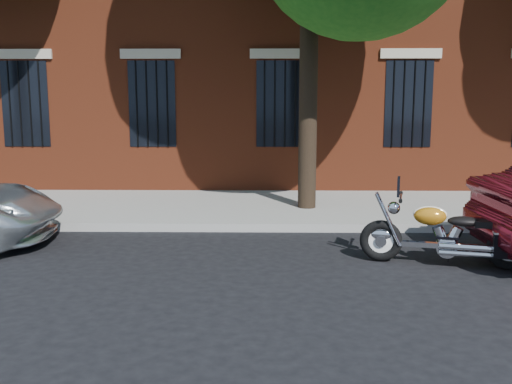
{
  "coord_description": "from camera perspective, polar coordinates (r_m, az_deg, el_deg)",
  "views": [
    {
      "loc": [
        -0.35,
        -8.44,
        2.28
      ],
      "look_at": [
        -0.49,
        0.8,
        0.8
      ],
      "focal_mm": 40.0,
      "sensor_mm": 36.0,
      "label": 1
    }
  ],
  "objects": [
    {
      "name": "ground",
      "position": [
        8.75,
        3.16,
        -6.0
      ],
      "size": [
        120.0,
        120.0,
        0.0
      ],
      "primitive_type": "plane",
      "color": "black",
      "rests_on": "ground"
    },
    {
      "name": "curb",
      "position": [
        10.07,
        2.86,
        -3.54
      ],
      "size": [
        40.0,
        0.16,
        0.15
      ],
      "primitive_type": "cube",
      "color": "gray",
      "rests_on": "ground"
    },
    {
      "name": "motorcycle",
      "position": [
        8.35,
        19.11,
        -4.33
      ],
      "size": [
        2.29,
        1.06,
        1.21
      ],
      "rotation": [
        0.0,
        0.0,
        -0.24
      ],
      "color": "black",
      "rests_on": "ground"
    },
    {
      "name": "sidewalk",
      "position": [
        11.91,
        2.55,
        -1.56
      ],
      "size": [
        40.0,
        3.6,
        0.15
      ],
      "primitive_type": "cube",
      "color": "gray",
      "rests_on": "ground"
    }
  ]
}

